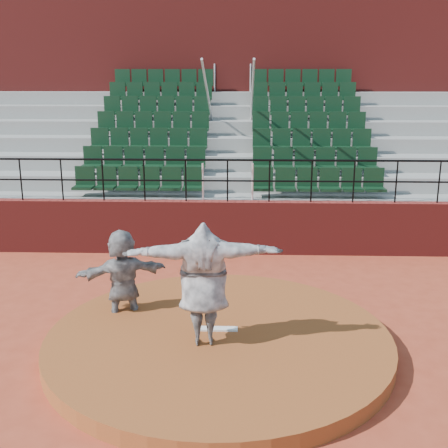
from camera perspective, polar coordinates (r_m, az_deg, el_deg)
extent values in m
plane|color=#A93E26|center=(9.25, -0.53, -12.48)|extent=(90.00, 90.00, 0.00)
cylinder|color=brown|center=(9.19, -0.53, -11.79)|extent=(5.50, 5.50, 0.25)
cube|color=white|center=(9.26, -0.49, -10.60)|extent=(0.60, 0.15, 0.03)
cube|color=maroon|center=(13.69, 0.35, -0.33)|extent=(24.00, 0.30, 1.30)
cylinder|color=black|center=(13.35, 0.36, 6.52)|extent=(24.00, 0.05, 0.05)
cylinder|color=black|center=(13.43, 0.36, 4.41)|extent=(24.00, 0.04, 0.04)
cylinder|color=black|center=(14.45, -19.93, 4.27)|extent=(0.04, 0.04, 1.00)
cylinder|color=black|center=(14.11, -16.15, 4.34)|extent=(0.04, 0.04, 1.00)
cylinder|color=black|center=(13.84, -12.20, 4.39)|extent=(0.04, 0.04, 1.00)
cylinder|color=black|center=(13.63, -8.10, 4.42)|extent=(0.04, 0.04, 1.00)
cylinder|color=black|center=(13.49, -3.91, 4.43)|extent=(0.04, 0.04, 1.00)
cylinder|color=black|center=(13.43, 0.36, 4.41)|extent=(0.04, 0.04, 1.00)
cylinder|color=black|center=(13.44, 4.63, 4.37)|extent=(0.04, 0.04, 1.00)
cylinder|color=black|center=(13.52, 8.88, 4.30)|extent=(0.04, 0.04, 1.00)
cylinder|color=black|center=(13.68, 13.05, 4.22)|extent=(0.04, 0.04, 1.00)
cylinder|color=black|center=(13.91, 17.11, 4.11)|extent=(0.04, 0.04, 1.00)
cylinder|color=black|center=(14.20, 21.01, 3.99)|extent=(0.04, 0.04, 1.00)
cube|color=gray|center=(14.24, 0.41, 0.28)|extent=(24.00, 0.85, 1.30)
cube|color=black|center=(14.26, -8.68, 4.29)|extent=(3.30, 0.48, 0.72)
cube|color=black|center=(14.15, 9.59, 4.17)|extent=(3.30, 0.48, 0.72)
cube|color=gray|center=(15.02, 0.50, 1.84)|extent=(24.00, 0.85, 1.70)
cube|color=black|center=(15.02, -8.15, 6.40)|extent=(3.30, 0.48, 0.72)
cube|color=black|center=(14.92, 9.24, 6.29)|extent=(3.30, 0.48, 0.72)
cube|color=gray|center=(15.81, 0.58, 3.25)|extent=(24.00, 0.85, 2.10)
cube|color=black|center=(15.80, -7.68, 8.29)|extent=(3.30, 0.48, 0.72)
cube|color=black|center=(15.70, 8.91, 8.21)|extent=(3.30, 0.48, 0.72)
cube|color=gray|center=(16.60, 0.65, 4.52)|extent=(24.00, 0.85, 2.50)
cube|color=black|center=(16.60, -7.24, 10.01)|extent=(3.30, 0.48, 0.72)
cube|color=black|center=(16.50, 8.62, 9.94)|extent=(3.30, 0.48, 0.72)
cube|color=gray|center=(17.40, 0.71, 5.68)|extent=(24.00, 0.85, 2.90)
cube|color=black|center=(17.41, -6.85, 11.57)|extent=(3.30, 0.48, 0.72)
cube|color=black|center=(17.31, 8.35, 11.50)|extent=(3.30, 0.48, 0.72)
cube|color=gray|center=(18.21, 0.77, 6.73)|extent=(24.00, 0.85, 3.30)
cube|color=black|center=(18.23, -6.48, 12.99)|extent=(3.30, 0.48, 0.72)
cube|color=black|center=(18.14, 8.11, 12.93)|extent=(3.30, 0.48, 0.72)
cube|color=gray|center=(19.03, 0.83, 7.69)|extent=(24.00, 0.85, 3.70)
cube|color=black|center=(19.06, -6.14, 14.29)|extent=(3.30, 0.48, 0.72)
cube|color=black|center=(18.98, 7.88, 14.23)|extent=(3.30, 0.48, 0.72)
cylinder|color=silver|center=(16.37, -1.48, 11.95)|extent=(0.06, 5.97, 2.46)
cylinder|color=silver|center=(16.35, 2.82, 11.94)|extent=(0.06, 5.97, 2.46)
cube|color=maroon|center=(20.81, 0.95, 13.01)|extent=(24.00, 3.00, 7.10)
imported|color=black|center=(8.50, -2.11, -6.07)|extent=(2.41, 0.83, 1.92)
imported|color=black|center=(9.94, -10.25, -5.32)|extent=(1.66, 1.04, 1.71)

